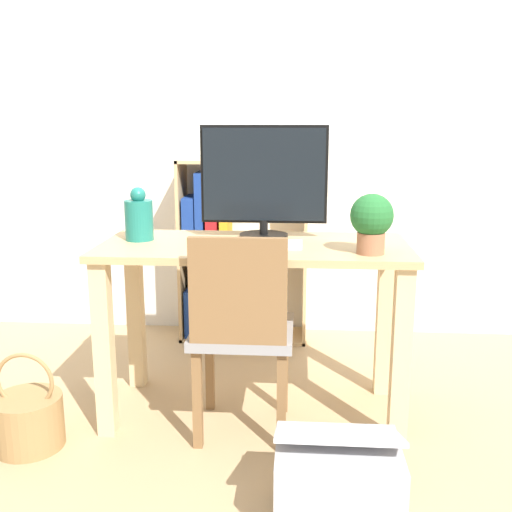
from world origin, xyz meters
The scene contains 11 objects.
ground_plane centered at (0.00, 0.00, 0.00)m, with size 10.00×10.00×0.00m, color tan.
wall_back centered at (0.00, 1.10, 1.30)m, with size 8.00×0.05×2.60m.
desk centered at (0.00, 0.00, 0.59)m, with size 1.27×0.58×0.75m.
monitor centered at (0.03, 0.13, 1.01)m, with size 0.54×0.21×0.48m.
keyboard centered at (0.04, -0.05, 0.76)m, with size 0.31×0.14×0.02m.
vase centered at (-0.49, 0.04, 0.85)m, with size 0.12×0.12×0.23m.
potted_plant centered at (0.46, -0.16, 0.88)m, with size 0.16×0.16×0.23m.
chair centered at (-0.03, -0.21, 0.46)m, with size 0.40×0.40×0.84m.
bookshelf centered at (-0.27, 0.92, 0.51)m, with size 0.72×0.28×1.04m.
basket centered at (-0.86, -0.35, 0.11)m, with size 0.27×0.27×0.39m.
storage_box centered at (0.32, -0.71, 0.14)m, with size 0.40×0.36×0.33m.
Camera 1 is at (0.19, -2.41, 1.25)m, focal length 42.00 mm.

